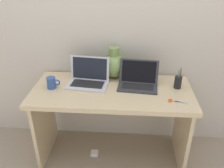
# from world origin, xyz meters

# --- Properties ---
(ground_plane) EXTENTS (6.00, 6.00, 0.00)m
(ground_plane) POSITION_xyz_m (0.00, 0.00, 0.00)
(ground_plane) COLOR gray
(back_wall) EXTENTS (4.40, 0.04, 2.40)m
(back_wall) POSITION_xyz_m (0.00, 0.34, 1.20)
(back_wall) COLOR beige
(back_wall) RESTS_ON ground
(desk) EXTENTS (1.34, 0.61, 0.73)m
(desk) POSITION_xyz_m (0.00, 0.00, 0.57)
(desk) COLOR #D1B78C
(desk) RESTS_ON ground
(laptop_left) EXTENTS (0.37, 0.26, 0.23)m
(laptop_left) POSITION_xyz_m (-0.21, 0.09, 0.79)
(laptop_left) COLOR silver
(laptop_left) RESTS_ON desk
(laptop_right) EXTENTS (0.35, 0.25, 0.21)m
(laptop_right) POSITION_xyz_m (0.22, 0.08, 0.79)
(laptop_right) COLOR #333338
(laptop_right) RESTS_ON desk
(green_vase) EXTENTS (0.22, 0.22, 0.28)m
(green_vase) POSITION_xyz_m (0.00, 0.24, 0.85)
(green_vase) COLOR #75934C
(green_vase) RESTS_ON desk
(coffee_mug) EXTENTS (0.11, 0.08, 0.10)m
(coffee_mug) POSITION_xyz_m (-0.51, -0.01, 0.78)
(coffee_mug) COLOR #335199
(coffee_mug) RESTS_ON desk
(pen_cup) EXTENTS (0.06, 0.06, 0.19)m
(pen_cup) POSITION_xyz_m (0.55, 0.07, 0.79)
(pen_cup) COLOR black
(pen_cup) RESTS_ON desk
(scissors) EXTENTS (0.15, 0.07, 0.01)m
(scissors) POSITION_xyz_m (0.49, -0.16, 0.74)
(scissors) COLOR #B7B7BC
(scissors) RESTS_ON desk
(power_brick) EXTENTS (0.07, 0.07, 0.03)m
(power_brick) POSITION_xyz_m (-0.17, -0.02, 0.01)
(power_brick) COLOR white
(power_brick) RESTS_ON ground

